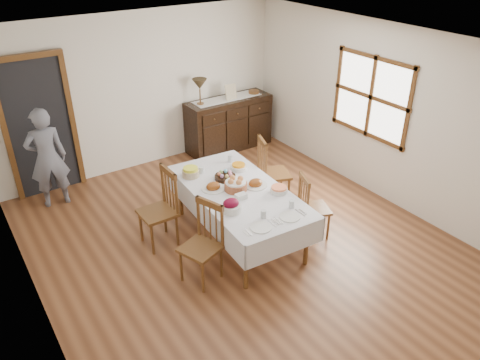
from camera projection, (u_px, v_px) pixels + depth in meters
ground at (244, 245)px, 6.21m from camera, size 6.00×6.00×0.00m
room_shell at (215, 123)px, 5.65m from camera, size 5.02×6.02×2.65m
dining_table at (238, 196)px, 6.07m from camera, size 1.23×2.23×0.74m
chair_left_near at (203, 242)px, 5.43m from camera, size 0.53×0.53×1.00m
chair_left_far at (161, 207)px, 6.04m from camera, size 0.44×0.44×1.06m
chair_right_near at (311, 206)px, 6.22m from camera, size 0.49×0.49×0.91m
chair_right_far at (271, 171)px, 6.95m from camera, size 0.56×0.56×1.05m
sideboard at (229, 124)px, 8.69m from camera, size 1.61×0.58×0.97m
person at (47, 155)px, 6.76m from camera, size 0.54×0.38×1.64m
bread_basket at (236, 185)px, 5.99m from camera, size 0.30×0.30×0.18m
egg_basket at (225, 177)px, 6.26m from camera, size 0.28×0.28×0.11m
ham_platter_a at (213, 187)px, 6.03m from camera, size 0.31×0.31×0.11m
ham_platter_b at (256, 184)px, 6.11m from camera, size 0.31×0.31×0.11m
beet_bowl at (231, 206)px, 5.55m from camera, size 0.25×0.25×0.16m
carrot_bowl at (239, 167)px, 6.50m from camera, size 0.23×0.23×0.09m
pineapple_bowl at (191, 172)px, 6.32m from camera, size 0.24×0.24×0.13m
casserole_dish at (279, 189)px, 5.96m from camera, size 0.22×0.22×0.08m
butter_dish at (241, 196)px, 5.81m from camera, size 0.15×0.10×0.07m
setting_left at (261, 223)px, 5.32m from camera, size 0.43×0.31×0.10m
setting_right at (290, 212)px, 5.52m from camera, size 0.43×0.31×0.10m
glass_far_a at (201, 170)px, 6.41m from camera, size 0.07×0.07×0.09m
glass_far_b at (230, 158)px, 6.71m from camera, size 0.06×0.06×0.10m
runner at (227, 98)px, 8.47m from camera, size 1.30×0.35×0.01m
table_lamp at (200, 85)px, 8.02m from camera, size 0.26×0.26×0.46m
picture_frame at (231, 92)px, 8.36m from camera, size 0.22×0.08×0.28m
deco_bowl at (254, 92)px, 8.70m from camera, size 0.20×0.20×0.06m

